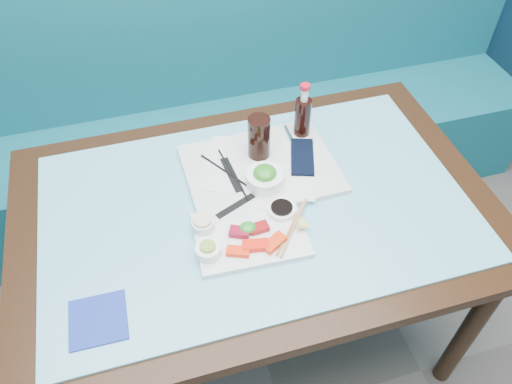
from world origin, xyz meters
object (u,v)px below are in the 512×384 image
object	(u,v)px
sashimi_plate	(251,235)
cola_bottle_body	(302,119)
booth_bench	(205,128)
serving_tray	(261,169)
dining_table	(256,224)
cola_glass	(259,137)
seaweed_bowl	(265,179)
blue_napkin	(98,320)

from	to	relation	value
sashimi_plate	cola_bottle_body	distance (m)	0.45
booth_bench	serving_tray	xyz separation A→B (m)	(0.05, -0.71, 0.39)
booth_bench	cola_bottle_body	bearing A→B (deg)	-69.01
booth_bench	dining_table	size ratio (longest dim) A/B	2.14
booth_bench	sashimi_plate	bearing A→B (deg)	-92.77
serving_tray	cola_glass	xyz separation A→B (m)	(0.01, 0.05, 0.08)
seaweed_bowl	blue_napkin	bearing A→B (deg)	-149.01
sashimi_plate	cola_bottle_body	xyz separation A→B (m)	(0.27, 0.36, 0.07)
cola_glass	dining_table	bearing A→B (deg)	-108.97
seaweed_bowl	dining_table	bearing A→B (deg)	-128.51
sashimi_plate	seaweed_bowl	size ratio (longest dim) A/B	2.72
booth_bench	cola_bottle_body	size ratio (longest dim) A/B	20.26
sashimi_plate	cola_bottle_body	world-z (taller)	cola_bottle_body
booth_bench	serving_tray	bearing A→B (deg)	-85.69
booth_bench	cola_bottle_body	distance (m)	0.78
booth_bench	seaweed_bowl	distance (m)	0.89
sashimi_plate	blue_napkin	world-z (taller)	sashimi_plate
cola_bottle_body	seaweed_bowl	bearing A→B (deg)	-133.74
dining_table	sashimi_plate	size ratio (longest dim) A/B	4.65
seaweed_bowl	cola_glass	bearing A→B (deg)	81.25
cola_glass	cola_bottle_body	xyz separation A→B (m)	(0.16, 0.06, -0.01)
sashimi_plate	cola_glass	distance (m)	0.32
seaweed_bowl	cola_bottle_body	bearing A→B (deg)	46.26
booth_bench	dining_table	xyz separation A→B (m)	(0.00, -0.84, 0.29)
seaweed_bowl	booth_bench	bearing A→B (deg)	93.17
serving_tray	blue_napkin	size ratio (longest dim) A/B	3.34
seaweed_bowl	cola_bottle_body	distance (m)	0.27
cola_bottle_body	blue_napkin	world-z (taller)	cola_bottle_body
dining_table	blue_napkin	size ratio (longest dim) A/B	10.22
seaweed_bowl	cola_glass	size ratio (longest dim) A/B	0.78
dining_table	serving_tray	bearing A→B (deg)	67.59
serving_tray	blue_napkin	distance (m)	0.65
blue_napkin	sashimi_plate	bearing A→B (deg)	18.71
sashimi_plate	seaweed_bowl	distance (m)	0.19
dining_table	blue_napkin	distance (m)	0.54
booth_bench	blue_napkin	bearing A→B (deg)	-113.16
booth_bench	cola_glass	xyz separation A→B (m)	(0.06, -0.65, 0.47)
dining_table	seaweed_bowl	bearing A→B (deg)	51.49
booth_bench	dining_table	distance (m)	0.89
dining_table	cola_glass	bearing A→B (deg)	71.03
seaweed_bowl	cola_glass	distance (m)	0.14
dining_table	serving_tray	world-z (taller)	serving_tray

